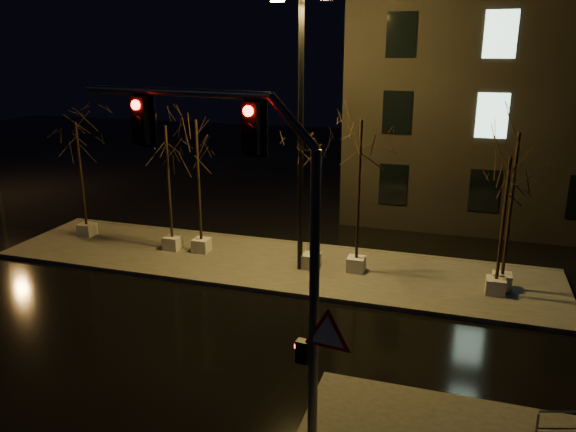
% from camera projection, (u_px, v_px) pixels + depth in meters
% --- Properties ---
extents(ground, '(90.00, 90.00, 0.00)m').
position_uv_depth(ground, '(203.00, 336.00, 16.80)').
color(ground, black).
rests_on(ground, ground).
extents(median, '(22.00, 5.00, 0.15)m').
position_uv_depth(median, '(269.00, 263.00, 22.25)').
color(median, '#474540').
rests_on(median, ground).
extents(tree_0, '(1.80, 1.80, 5.22)m').
position_uv_depth(tree_0, '(78.00, 148.00, 24.16)').
color(tree_0, beige).
rests_on(tree_0, median).
extents(tree_1, '(1.80, 1.80, 5.31)m').
position_uv_depth(tree_1, '(167.00, 154.00, 22.44)').
color(tree_1, beige).
rests_on(tree_1, median).
extents(tree_2, '(1.80, 1.80, 5.59)m').
position_uv_depth(tree_2, '(197.00, 150.00, 22.09)').
color(tree_2, beige).
rests_on(tree_2, median).
extents(tree_3, '(1.80, 1.80, 5.15)m').
position_uv_depth(tree_3, '(312.00, 168.00, 20.48)').
color(tree_3, beige).
rests_on(tree_3, median).
extents(tree_4, '(1.80, 1.80, 5.86)m').
position_uv_depth(tree_4, '(360.00, 155.00, 20.01)').
color(tree_4, beige).
rests_on(tree_4, median).
extents(tree_5, '(1.80, 1.80, 4.92)m').
position_uv_depth(tree_5, '(507.00, 188.00, 18.28)').
color(tree_5, beige).
rests_on(tree_5, median).
extents(tree_6, '(1.80, 1.80, 5.65)m').
position_uv_depth(tree_6, '(515.00, 169.00, 18.52)').
color(tree_6, beige).
rests_on(tree_6, median).
extents(traffic_signal_mast, '(6.01, 0.97, 7.39)m').
position_uv_depth(traffic_signal_mast, '(258.00, 225.00, 10.82)').
color(traffic_signal_mast, slate).
rests_on(traffic_signal_mast, sidewalk_corner).
extents(streetlight_main, '(2.45, 0.90, 9.89)m').
position_uv_depth(streetlight_main, '(301.00, 119.00, 19.86)').
color(streetlight_main, black).
rests_on(streetlight_main, median).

